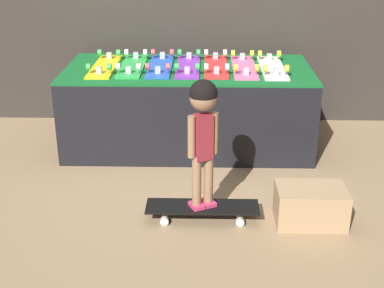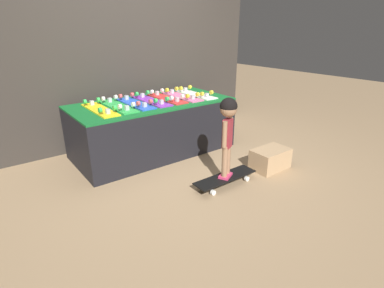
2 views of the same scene
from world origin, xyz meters
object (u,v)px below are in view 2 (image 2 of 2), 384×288
object	(u,v)px
skateboard_white_on_rack	(196,94)
storage_box	(270,159)
skateboard_green_on_rack	(118,106)
child	(228,123)
skateboard_red_on_rack	(167,98)
skateboard_purple_on_rack	(152,100)
skateboard_pink_on_rack	(182,96)
skateboard_yellow_on_rack	(100,109)
skateboard_blue_on_rack	(135,103)
skateboard_on_floor	(225,178)

from	to	relation	value
skateboard_white_on_rack	storage_box	size ratio (longest dim) A/B	1.65
skateboard_green_on_rack	storage_box	world-z (taller)	skateboard_green_on_rack
child	skateboard_red_on_rack	bearing A→B (deg)	59.15
skateboard_green_on_rack	skateboard_purple_on_rack	size ratio (longest dim) A/B	1.00
skateboard_green_on_rack	skateboard_pink_on_rack	world-z (taller)	same
skateboard_green_on_rack	skateboard_yellow_on_rack	bearing A→B (deg)	-176.79
skateboard_blue_on_rack	skateboard_purple_on_rack	world-z (taller)	same
skateboard_pink_on_rack	storage_box	world-z (taller)	skateboard_pink_on_rack
skateboard_purple_on_rack	skateboard_white_on_rack	distance (m)	0.66
skateboard_on_floor	child	bearing A→B (deg)	0.00
skateboard_red_on_rack	skateboard_white_on_rack	bearing A→B (deg)	-3.77
skateboard_yellow_on_rack	storage_box	size ratio (longest dim) A/B	1.65
skateboard_green_on_rack	skateboard_pink_on_rack	xyz separation A→B (m)	(0.88, -0.01, 0.00)
skateboard_green_on_rack	skateboard_red_on_rack	bearing A→B (deg)	0.65
skateboard_pink_on_rack	skateboard_on_floor	distance (m)	1.38
skateboard_yellow_on_rack	skateboard_pink_on_rack	world-z (taller)	same
skateboard_yellow_on_rack	skateboard_pink_on_rack	xyz separation A→B (m)	(1.11, 0.00, 0.00)
skateboard_on_floor	child	xyz separation A→B (m)	(0.00, 0.00, 0.59)
skateboard_blue_on_rack	skateboard_pink_on_rack	world-z (taller)	same
storage_box	skateboard_red_on_rack	bearing A→B (deg)	114.60
skateboard_white_on_rack	skateboard_on_floor	size ratio (longest dim) A/B	1.00
skateboard_blue_on_rack	child	distance (m)	1.27
skateboard_red_on_rack	storage_box	bearing A→B (deg)	-65.40
skateboard_yellow_on_rack	skateboard_purple_on_rack	bearing A→B (deg)	1.52
skateboard_on_floor	skateboard_purple_on_rack	bearing A→B (deg)	95.84
skateboard_blue_on_rack	skateboard_purple_on_rack	size ratio (longest dim) A/B	1.00
skateboard_white_on_rack	skateboard_on_floor	xyz separation A→B (m)	(-0.54, -1.20, -0.60)
skateboard_pink_on_rack	skateboard_white_on_rack	xyz separation A→B (m)	(0.22, -0.01, 0.00)
skateboard_white_on_rack	storage_box	xyz separation A→B (m)	(0.13, -1.22, -0.56)
skateboard_blue_on_rack	skateboard_on_floor	world-z (taller)	skateboard_blue_on_rack
child	skateboard_green_on_rack	bearing A→B (deg)	88.60
skateboard_blue_on_rack	storage_box	size ratio (longest dim) A/B	1.65
skateboard_red_on_rack	skateboard_purple_on_rack	bearing A→B (deg)	-179.41
skateboard_pink_on_rack	child	bearing A→B (deg)	-104.73
skateboard_on_floor	storage_box	size ratio (longest dim) A/B	1.65
skateboard_pink_on_rack	skateboard_yellow_on_rack	bearing A→B (deg)	-179.99
skateboard_pink_on_rack	storage_box	distance (m)	1.39
child	skateboard_yellow_on_rack	bearing A→B (deg)	96.80
skateboard_yellow_on_rack	storage_box	xyz separation A→B (m)	(1.46, -1.23, -0.56)
skateboard_blue_on_rack	skateboard_pink_on_rack	size ratio (longest dim) A/B	1.00
skateboard_blue_on_rack	child	world-z (taller)	child
skateboard_blue_on_rack	skateboard_pink_on_rack	distance (m)	0.66
skateboard_yellow_on_rack	skateboard_white_on_rack	bearing A→B (deg)	-0.40
skateboard_green_on_rack	skateboard_blue_on_rack	size ratio (longest dim) A/B	1.00
skateboard_white_on_rack	storage_box	distance (m)	1.35
skateboard_green_on_rack	skateboard_red_on_rack	xyz separation A→B (m)	(0.66, 0.01, 0.00)
skateboard_red_on_rack	storage_box	size ratio (longest dim) A/B	1.65
skateboard_white_on_rack	skateboard_red_on_rack	bearing A→B (deg)	176.23
storage_box	skateboard_yellow_on_rack	bearing A→B (deg)	139.84
skateboard_red_on_rack	skateboard_pink_on_rack	xyz separation A→B (m)	(0.22, -0.02, 0.00)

